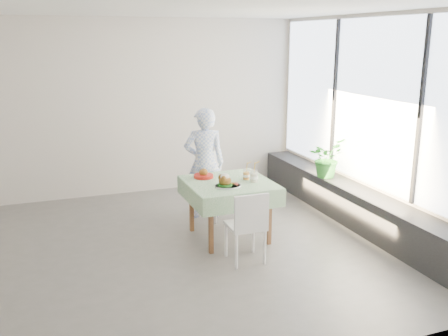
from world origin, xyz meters
name	(u,v)px	position (x,y,z in m)	size (l,w,h in m)	color
floor	(155,252)	(0.00, 0.00, 0.00)	(6.00, 6.00, 0.00)	#575553
ceiling	(146,7)	(0.00, 0.00, 2.80)	(6.00, 6.00, 0.00)	white
wall_back	(117,109)	(0.00, 2.50, 1.40)	(6.00, 0.02, 2.80)	beige
wall_front	(230,205)	(0.00, -2.50, 1.40)	(6.00, 0.02, 2.80)	beige
wall_right	(374,122)	(3.00, 0.00, 1.40)	(0.02, 5.00, 2.80)	beige
window_pane	(373,103)	(2.97, 0.00, 1.65)	(0.01, 4.80, 2.18)	#D1E0F9
window_ledge	(355,206)	(2.80, 0.00, 0.25)	(0.40, 4.80, 0.50)	black
cafe_table	(229,203)	(1.00, 0.13, 0.46)	(1.05, 1.05, 0.74)	brown
chair_far	(217,198)	(1.10, 0.89, 0.28)	(0.56, 0.56, 0.92)	white
chair_near	(246,240)	(0.93, -0.59, 0.26)	(0.41, 0.41, 0.84)	white
diner	(204,163)	(0.95, 0.99, 0.78)	(0.57, 0.38, 1.57)	#8EA7E3
main_dish	(226,182)	(0.89, -0.06, 0.80)	(0.33, 0.33, 0.17)	white
juice_cup_orange	(246,175)	(1.24, 0.15, 0.80)	(0.09, 0.09, 0.26)	white
juice_cup_lemonade	(254,177)	(1.28, 0.02, 0.81)	(0.11, 0.11, 0.30)	white
second_dish	(203,175)	(0.76, 0.43, 0.78)	(0.25, 0.25, 0.12)	#B41B12
potted_plant	(326,158)	(2.72, 0.67, 0.79)	(0.52, 0.45, 0.57)	#287A28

